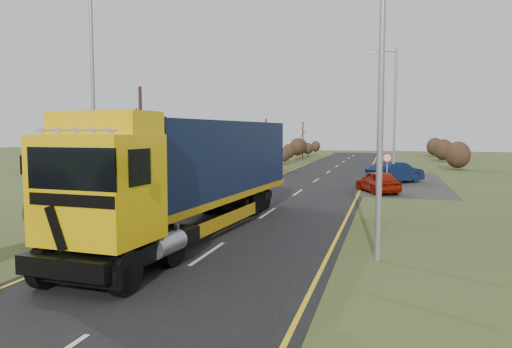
{
  "coord_description": "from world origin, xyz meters",
  "views": [
    {
      "loc": [
        5.46,
        -18.52,
        3.89
      ],
      "look_at": [
        -0.34,
        3.14,
        1.93
      ],
      "focal_mm": 35.0,
      "sensor_mm": 36.0,
      "label": 1
    }
  ],
  "objects_px": {
    "car_red_hatchback": "(378,182)",
    "speed_sign": "(387,163)",
    "lorry": "(195,168)",
    "streetlight_near": "(377,99)",
    "car_blue_sedan": "(395,173)"
  },
  "relations": [
    {
      "from": "car_blue_sedan",
      "to": "streetlight_near",
      "type": "relative_size",
      "value": 0.55
    },
    {
      "from": "streetlight_near",
      "to": "speed_sign",
      "type": "height_order",
      "value": "streetlight_near"
    },
    {
      "from": "car_blue_sedan",
      "to": "streetlight_near",
      "type": "height_order",
      "value": "streetlight_near"
    },
    {
      "from": "car_blue_sedan",
      "to": "speed_sign",
      "type": "distance_m",
      "value": 3.86
    },
    {
      "from": "streetlight_near",
      "to": "speed_sign",
      "type": "distance_m",
      "value": 19.47
    },
    {
      "from": "car_blue_sedan",
      "to": "streetlight_near",
      "type": "xyz_separation_m",
      "value": [
        -0.86,
        -22.92,
        4.03
      ]
    },
    {
      "from": "car_blue_sedan",
      "to": "streetlight_near",
      "type": "bearing_deg",
      "value": 127.56
    },
    {
      "from": "car_red_hatchback",
      "to": "speed_sign",
      "type": "height_order",
      "value": "speed_sign"
    },
    {
      "from": "lorry",
      "to": "streetlight_near",
      "type": "bearing_deg",
      "value": -14.51
    },
    {
      "from": "car_red_hatchback",
      "to": "speed_sign",
      "type": "xyz_separation_m",
      "value": [
        0.54,
        2.44,
        1.0
      ]
    },
    {
      "from": "streetlight_near",
      "to": "car_blue_sedan",
      "type": "bearing_deg",
      "value": 87.86
    },
    {
      "from": "speed_sign",
      "to": "streetlight_near",
      "type": "bearing_deg",
      "value": -90.78
    },
    {
      "from": "streetlight_near",
      "to": "lorry",
      "type": "bearing_deg",
      "value": 160.9
    },
    {
      "from": "car_red_hatchback",
      "to": "streetlight_near",
      "type": "xyz_separation_m",
      "value": [
        0.28,
        -16.78,
        4.13
      ]
    },
    {
      "from": "car_red_hatchback",
      "to": "speed_sign",
      "type": "distance_m",
      "value": 2.69
    }
  ]
}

